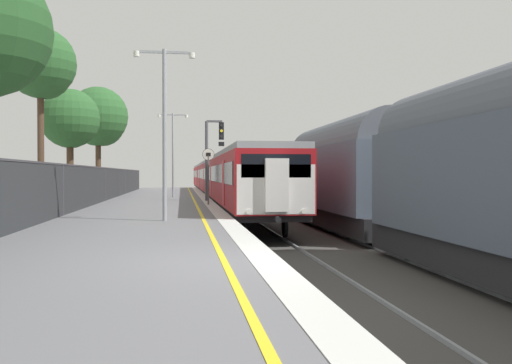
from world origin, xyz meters
TOP-DOWN VIEW (x-y plane):
  - ground at (2.64, 0.00)m, footprint 17.40×110.00m
  - commuter_train_at_platform at (2.10, 40.80)m, footprint 2.83×64.43m
  - freight_train_adjacent_track at (6.10, 7.74)m, footprint 2.60×26.43m
  - signal_gantry at (0.64, 22.44)m, footprint 1.10×0.24m
  - speed_limit_sign at (0.25, 18.30)m, footprint 0.59×0.08m
  - platform_lamp_mid at (-1.64, 8.81)m, footprint 2.00×0.20m
  - platform_lamp_far at (-1.64, 27.72)m, footprint 2.00×0.20m
  - background_tree_left at (-7.77, 25.31)m, footprint 3.56×3.56m
  - background_tree_centre at (-7.60, 36.38)m, footprint 4.73×4.73m
  - background_tree_right at (-7.45, 17.01)m, footprint 3.23×3.23m

SIDE VIEW (x-z plane):
  - ground at x=2.64m, z-range -1.21..0.00m
  - commuter_train_at_platform at x=2.10m, z-range -0.64..3.17m
  - freight_train_adjacent_track at x=6.10m, z-range -0.77..4.09m
  - speed_limit_sign at x=0.25m, z-range 0.38..3.20m
  - signal_gantry at x=0.64m, z-range 0.59..5.23m
  - platform_lamp_far at x=-1.64m, z-range 0.51..6.07m
  - platform_lamp_mid at x=-1.64m, z-range 0.51..6.15m
  - background_tree_left at x=-7.77m, z-range 1.40..8.08m
  - background_tree_centre at x=-7.60m, z-range 1.70..10.21m
  - background_tree_right at x=-7.45m, z-range 2.35..10.61m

